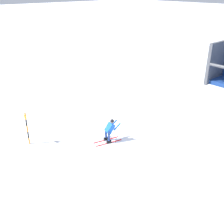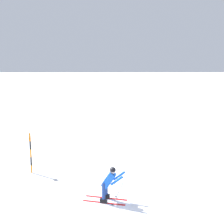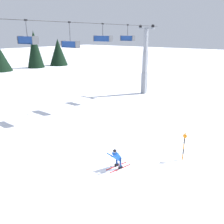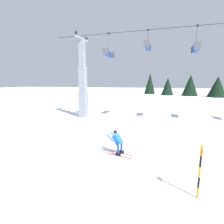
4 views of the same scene
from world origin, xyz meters
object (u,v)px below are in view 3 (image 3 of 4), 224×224
Objects in this scene: skier_carving_main at (117,157)px; trail_marker_pole at (184,145)px; chairlift_seat_second at (27,40)px; chairlift_seat_farthest at (127,38)px; chairlift_seat_middle at (70,44)px; lift_tower_far at (145,66)px; chairlift_seat_fourth at (102,39)px.

trail_marker_pole reaches higher than skier_carving_main.
chairlift_seat_second is 1.13× the size of chairlift_seat_farthest.
lift_tower_far is at bearing 0.00° from chairlift_seat_middle.
chairlift_seat_second reaches higher than skier_carving_main.
chairlift_seat_middle is at bearing -0.00° from chairlift_seat_second.
skier_carving_main is 21.08m from lift_tower_far.
skier_carving_main is 11.68m from chairlift_seat_second.
chairlift_seat_fourth is at bearing 44.38° from skier_carving_main.
skier_carving_main is at bearing -153.23° from lift_tower_far.
skier_carving_main is 0.75× the size of chairlift_seat_middle.
chairlift_seat_middle and chairlift_seat_fourth have the same top height.
chairlift_seat_second is 0.94× the size of chairlift_seat_fourth.
chairlift_seat_fourth is 15.11m from trail_marker_pole.
chairlift_seat_fourth is 1.20× the size of chairlift_seat_farthest.
lift_tower_far is 18.52m from chairlift_seat_second.
chairlift_seat_middle and chairlift_seat_farthest have the same top height.
chairlift_seat_second is 4.48m from chairlift_seat_middle.
lift_tower_far is (18.61, 9.39, 3.16)m from skier_carving_main.
trail_marker_pole is at bearing -95.62° from chairlift_seat_middle.
chairlift_seat_farthest is at bearing 33.50° from skier_carving_main.
chairlift_seat_middle is 1.02× the size of chairlift_seat_fourth.
skier_carving_main is 15.10m from chairlift_seat_fourth.
lift_tower_far is 5.80m from chairlift_seat_farthest.
lift_tower_far reaches higher than chairlift_seat_fourth.
chairlift_seat_farthest is at bearing 0.00° from chairlift_seat_fourth.
trail_marker_pole is (-10.45, -12.24, -6.63)m from chairlift_seat_farthest.
chairlift_seat_second is at bearing -180.00° from chairlift_seat_fourth.
chairlift_seat_second is at bearing 104.89° from trail_marker_pole.
chairlift_seat_second is 0.92× the size of chairlift_seat_middle.
chairlift_seat_farthest is 0.96× the size of trail_marker_pole.
chairlift_seat_middle is (4.46, -0.00, -0.42)m from chairlift_seat_second.
chairlift_seat_fourth and chairlift_seat_farthest have the same top height.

